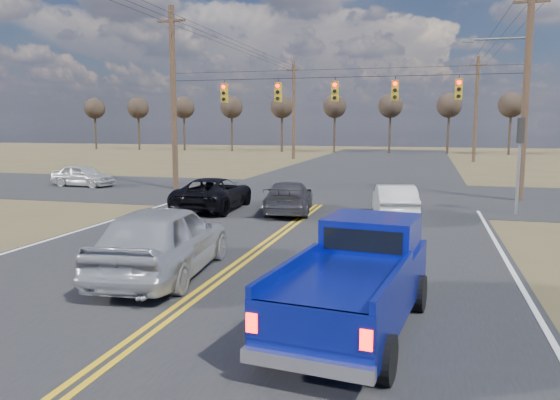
% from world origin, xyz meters
% --- Properties ---
extents(ground, '(160.00, 160.00, 0.00)m').
position_xyz_m(ground, '(0.00, 0.00, 0.00)').
color(ground, brown).
rests_on(ground, ground).
extents(road_main, '(14.00, 120.00, 0.02)m').
position_xyz_m(road_main, '(0.00, 10.00, 0.00)').
color(road_main, '#28282B').
rests_on(road_main, ground).
extents(road_cross, '(120.00, 12.00, 0.02)m').
position_xyz_m(road_cross, '(0.00, 18.00, 0.00)').
color(road_cross, '#28282B').
rests_on(road_cross, ground).
extents(signal_gantry, '(19.60, 4.83, 10.00)m').
position_xyz_m(signal_gantry, '(0.50, 17.79, 5.06)').
color(signal_gantry, '#473323').
rests_on(signal_gantry, ground).
extents(utility_poles, '(19.60, 58.32, 10.00)m').
position_xyz_m(utility_poles, '(0.00, 17.00, 5.23)').
color(utility_poles, '#473323').
rests_on(utility_poles, ground).
extents(treeline, '(87.00, 117.80, 7.40)m').
position_xyz_m(treeline, '(0.00, 26.96, 5.70)').
color(treeline, '#33261C').
rests_on(treeline, ground).
extents(pickup_truck, '(2.49, 5.21, 1.89)m').
position_xyz_m(pickup_truck, '(3.53, -0.66, 0.91)').
color(pickup_truck, black).
rests_on(pickup_truck, ground).
extents(silver_suv, '(2.63, 5.43, 1.79)m').
position_xyz_m(silver_suv, '(-1.42, 1.68, 0.89)').
color(silver_suv, '#ABACB3').
rests_on(silver_suv, ground).
extents(black_suv, '(2.50, 5.09, 1.39)m').
position_xyz_m(black_suv, '(-4.13, 11.62, 0.70)').
color(black_suv, black).
rests_on(black_suv, ground).
extents(white_car_queue, '(2.07, 4.28, 1.35)m').
position_xyz_m(white_car_queue, '(3.49, 11.35, 0.68)').
color(white_car_queue, silver).
rests_on(white_car_queue, ground).
extents(dgrey_car_queue, '(2.53, 4.75, 1.31)m').
position_xyz_m(dgrey_car_queue, '(-0.80, 11.59, 0.65)').
color(dgrey_car_queue, '#3B3A40').
rests_on(dgrey_car_queue, ground).
extents(cross_car_west, '(1.95, 3.99, 1.31)m').
position_xyz_m(cross_car_west, '(-14.83, 17.77, 0.66)').
color(cross_car_west, silver).
rests_on(cross_car_west, ground).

